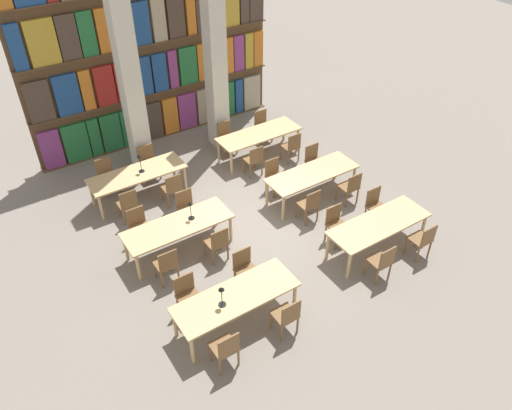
{
  "coord_description": "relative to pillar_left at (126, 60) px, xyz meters",
  "views": [
    {
      "loc": [
        -4.76,
        -7.53,
        7.5
      ],
      "look_at": [
        0.0,
        -0.23,
        0.65
      ],
      "focal_mm": 35.0,
      "sensor_mm": 36.0,
      "label": 1
    }
  ],
  "objects": [
    {
      "name": "pillar_center",
      "position": [
        2.35,
        0.0,
        0.0
      ],
      "size": [
        0.47,
        0.47,
        6.0
      ],
      "color": "beige",
      "rests_on": "ground_plane"
    },
    {
      "name": "reading_table_4",
      "position": [
        -0.59,
        -1.21,
        -2.35
      ],
      "size": [
        2.32,
        0.83,
        0.72
      ],
      "color": "tan",
      "rests_on": "ground_plane"
    },
    {
      "name": "reading_table_5",
      "position": [
        2.91,
        -1.23,
        -2.35
      ],
      "size": [
        2.32,
        0.83,
        0.72
      ],
      "color": "tan",
      "rests_on": "ground_plane"
    },
    {
      "name": "chair_11",
      "position": [
        -0.07,
        -2.78,
        -2.52
      ],
      "size": [
        0.42,
        0.4,
        0.88
      ],
      "rotation": [
        0.0,
        0.0,
        3.14
      ],
      "color": "brown",
      "rests_on": "ground_plane"
    },
    {
      "name": "chair_13",
      "position": [
        2.34,
        -2.8,
        -2.52
      ],
      "size": [
        0.42,
        0.4,
        0.88
      ],
      "rotation": [
        0.0,
        0.0,
        3.14
      ],
      "color": "brown",
      "rests_on": "ground_plane"
    },
    {
      "name": "chair_17",
      "position": [
        -1.14,
        -0.51,
        -2.52
      ],
      "size": [
        0.42,
        0.4,
        0.88
      ],
      "rotation": [
        0.0,
        0.0,
        3.14
      ],
      "color": "brown",
      "rests_on": "ground_plane"
    },
    {
      "name": "ground_plane",
      "position": [
        1.18,
        -3.52,
        -3.0
      ],
      "size": [
        40.0,
        40.0,
        0.0
      ],
      "primitive_type": "plane",
      "color": "gray"
    },
    {
      "name": "chair_8",
      "position": [
        -1.23,
        -4.17,
        -2.52
      ],
      "size": [
        0.42,
        0.4,
        0.88
      ],
      "color": "brown",
      "rests_on": "ground_plane"
    },
    {
      "name": "chair_5",
      "position": [
        2.41,
        -5.05,
        -2.52
      ],
      "size": [
        0.42,
        0.4,
        0.88
      ],
      "rotation": [
        0.0,
        0.0,
        3.14
      ],
      "color": "brown",
      "rests_on": "ground_plane"
    },
    {
      "name": "chair_21",
      "position": [
        2.3,
        -0.53,
        -2.52
      ],
      "size": [
        0.42,
        0.4,
        0.88
      ],
      "rotation": [
        0.0,
        0.0,
        3.14
      ],
      "color": "brown",
      "rests_on": "ground_plane"
    },
    {
      "name": "chair_7",
      "position": [
        3.59,
        -5.05,
        -2.52
      ],
      "size": [
        0.42,
        0.4,
        0.88
      ],
      "rotation": [
        0.0,
        0.0,
        3.14
      ],
      "color": "brown",
      "rests_on": "ground_plane"
    },
    {
      "name": "desk_lamp_1",
      "position": [
        -0.28,
        -3.45,
        -1.98
      ],
      "size": [
        0.14,
        0.14,
        0.44
      ],
      "color": "black",
      "rests_on": "reading_table_2"
    },
    {
      "name": "reading_table_1",
      "position": [
        2.97,
        -5.75,
        -2.35
      ],
      "size": [
        2.32,
        0.83,
        0.72
      ],
      "color": "tan",
      "rests_on": "ground_plane"
    },
    {
      "name": "chair_19",
      "position": [
        -0.02,
        -0.51,
        -2.52
      ],
      "size": [
        0.42,
        0.4,
        0.88
      ],
      "rotation": [
        0.0,
        0.0,
        3.14
      ],
      "color": "brown",
      "rests_on": "ground_plane"
    },
    {
      "name": "chair_6",
      "position": [
        3.59,
        -6.45,
        -2.52
      ],
      "size": [
        0.42,
        0.4,
        0.88
      ],
      "color": "brown",
      "rests_on": "ground_plane"
    },
    {
      "name": "chair_14",
      "position": [
        3.58,
        -4.2,
        -2.52
      ],
      "size": [
        0.42,
        0.4,
        0.88
      ],
      "color": "brown",
      "rests_on": "ground_plane"
    },
    {
      "name": "chair_0",
      "position": [
        -1.24,
        -6.52,
        -2.52
      ],
      "size": [
        0.42,
        0.4,
        0.88
      ],
      "color": "brown",
      "rests_on": "ground_plane"
    },
    {
      "name": "chair_15",
      "position": [
        3.58,
        -2.8,
        -2.52
      ],
      "size": [
        0.42,
        0.4,
        0.88
      ],
      "rotation": [
        0.0,
        0.0,
        3.14
      ],
      "color": "brown",
      "rests_on": "ground_plane"
    },
    {
      "name": "chair_16",
      "position": [
        -1.14,
        -1.9,
        -2.52
      ],
      "size": [
        0.42,
        0.4,
        0.88
      ],
      "color": "brown",
      "rests_on": "ground_plane"
    },
    {
      "name": "chair_9",
      "position": [
        -1.23,
        -2.78,
        -2.52
      ],
      "size": [
        0.42,
        0.4,
        0.88
      ],
      "rotation": [
        0.0,
        0.0,
        3.14
      ],
      "color": "brown",
      "rests_on": "ground_plane"
    },
    {
      "name": "reading_table_0",
      "position": [
        -0.61,
        -5.82,
        -2.35
      ],
      "size": [
        2.32,
        0.83,
        0.72
      ],
      "color": "tan",
      "rests_on": "ground_plane"
    },
    {
      "name": "reading_table_3",
      "position": [
        2.95,
        -3.5,
        -2.35
      ],
      "size": [
        2.32,
        0.83,
        0.72
      ],
      "color": "tan",
      "rests_on": "ground_plane"
    },
    {
      "name": "desk_lamp_0",
      "position": [
        -0.92,
        -5.87,
        -1.97
      ],
      "size": [
        0.14,
        0.14,
        0.45
      ],
      "color": "black",
      "rests_on": "reading_table_0"
    },
    {
      "name": "chair_23",
      "position": [
        3.5,
        -0.53,
        -2.52
      ],
      "size": [
        0.42,
        0.4,
        0.88
      ],
      "rotation": [
        0.0,
        0.0,
        3.14
      ],
      "color": "brown",
      "rests_on": "ground_plane"
    },
    {
      "name": "chair_18",
      "position": [
        -0.02,
        -1.9,
        -2.52
      ],
      "size": [
        0.42,
        0.4,
        0.88
      ],
      "color": "brown",
      "rests_on": "ground_plane"
    },
    {
      "name": "pillar_left",
      "position": [
        0.0,
        0.0,
        0.0
      ],
      "size": [
        0.47,
        0.47,
        6.0
      ],
      "color": "beige",
      "rests_on": "ground_plane"
    },
    {
      "name": "chair_22",
      "position": [
        3.5,
        -1.93,
        -2.52
      ],
      "size": [
        0.42,
        0.4,
        0.88
      ],
      "color": "brown",
      "rests_on": "ground_plane"
    },
    {
      "name": "chair_4",
      "position": [
        2.41,
        -6.45,
        -2.52
      ],
      "size": [
        0.42,
        0.4,
        0.88
      ],
      "color": "brown",
      "rests_on": "ground_plane"
    },
    {
      "name": "reading_table_2",
      "position": [
        -0.62,
        -3.48,
        -2.35
      ],
      "size": [
        2.32,
        0.83,
        0.72
      ],
      "color": "tan",
      "rests_on": "ground_plane"
    },
    {
      "name": "chair_10",
      "position": [
        -0.07,
        -4.17,
        -2.52
      ],
      "size": [
        0.42,
        0.4,
        0.88
      ],
      "color": "brown",
      "rests_on": "ground_plane"
    },
    {
      "name": "chair_20",
      "position": [
        2.3,
        -1.93,
        -2.52
      ],
      "size": [
        0.42,
        0.4,
        0.88
      ],
      "color": "brown",
      "rests_on": "ground_plane"
    },
    {
      "name": "chair_3",
      "position": [
        0.02,
        -5.13,
        -2.52
      ],
      "size": [
        0.42,
        0.4,
        0.88
      ],
      "rotation": [
        0.0,
        0.0,
        3.14
      ],
      "color": "brown",
      "rests_on": "ground_plane"
    },
    {
      "name": "chair_2",
      "position": [
        0.02,
        -6.52,
        -2.52
      ],
      "size": [
        0.42,
        0.4,
        0.88
      ],
      "color": "brown",
      "rests_on": "ground_plane"
    },
    {
      "name": "bookshelf_bank",
      "position": [
        1.19,
        1.31,
        -0.35
      ],
      "size": [
        7.05,
        0.35,
        5.5
      ],
      "color": "brown",
      "rests_on": "ground_plane"
    },
    {
      "name": "chair_12",
      "position": [
        2.34,
        -4.2,
        -2.52
      ],
      "size": [
        0.42,
        0.4,
        0.88
      ],
      "color": "brown",
      "rests_on": "ground_plane"
    },
    {
      "name": "chair_1",
      "position": [
        -1.24,
        -5.13,
        -2.52
      ],
      "size": [
        0.42,
        0.4,
        0.88
      ],
      "rotation": [
        0.0,
        0.0,
        3.14
      ],
      "color": "brown",
      "rests_on": "ground_plane"
    },
    {
      "name": "desk_lamp_2",
      "position": [
        -0.46,
        -1.21,
        -1.95
      ],
      "size": [
        0.14,
        0.14,
        0.48
      ],
      "color": "black",
      "rests_on": "reading_table_4"
    }
  ]
}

